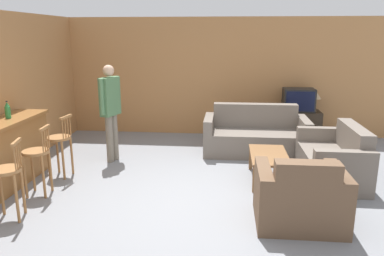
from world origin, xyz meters
TOP-DOWN VIEW (x-y plane):
  - ground_plane at (0.00, 0.00)m, footprint 24.00×24.00m
  - wall_back at (0.00, 3.71)m, footprint 9.40×0.08m
  - wall_left at (-3.22, 1.36)m, footprint 0.08×8.71m
  - bar_chair_near at (-2.25, -0.65)m, footprint 0.44×0.44m
  - bar_chair_mid at (-2.25, 0.07)m, footprint 0.40×0.40m
  - bar_chair_far at (-2.25, 0.79)m, footprint 0.41×0.41m
  - couch_far at (0.93, 2.35)m, footprint 1.95×0.92m
  - armchair_near at (1.27, -0.44)m, footprint 1.03×0.87m
  - loveseat_right at (2.06, 1.07)m, footprint 0.84×1.48m
  - coffee_table at (1.04, 0.93)m, footprint 0.57×1.05m
  - tv_unit at (1.88, 3.33)m, footprint 0.96×0.48m
  - tv at (1.88, 3.33)m, footprint 0.65×0.42m
  - bottle at (-2.90, 0.53)m, footprint 0.08×0.08m
  - table_lamp at (2.19, 3.33)m, footprint 0.30×0.30m
  - person_by_window at (-1.67, 1.63)m, footprint 0.29×0.52m

SIDE VIEW (x-z plane):
  - ground_plane at x=0.00m, z-range 0.00..0.00m
  - loveseat_right at x=2.06m, z-range -0.12..0.75m
  - tv_unit at x=1.88m, z-range 0.00..0.64m
  - couch_far at x=0.93m, z-range -0.13..0.77m
  - armchair_near at x=1.27m, z-range -0.12..0.76m
  - coffee_table at x=1.04m, z-range 0.15..0.58m
  - bar_chair_near at x=-2.25m, z-range 0.05..1.05m
  - bar_chair_mid at x=-2.25m, z-range 0.05..1.05m
  - bar_chair_far at x=-2.25m, z-range 0.05..1.05m
  - tv at x=1.88m, z-range 0.64..1.12m
  - person_by_window at x=-1.67m, z-range 0.12..1.84m
  - table_lamp at x=2.19m, z-range 0.76..1.27m
  - bottle at x=-2.90m, z-range 0.99..1.26m
  - wall_back at x=0.00m, z-range 0.00..2.60m
  - wall_left at x=-3.22m, z-range 0.00..2.60m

